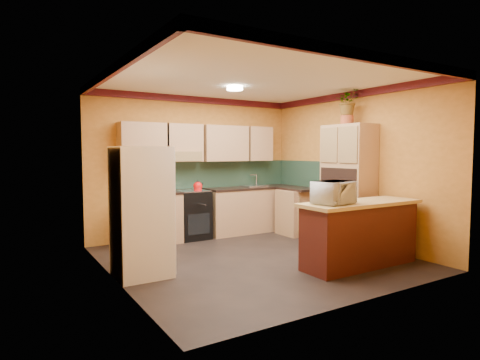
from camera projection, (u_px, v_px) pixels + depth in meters
name	position (u px, v px, depth m)	size (l,w,h in m)	color
room_shell	(246.00, 123.00, 6.26)	(4.24, 4.24, 2.72)	black
base_cabinets_back	(221.00, 213.00, 7.86)	(3.65, 0.60, 0.88)	tan
countertop_back	(221.00, 189.00, 7.83)	(3.65, 0.62, 0.04)	black
stove	(192.00, 215.00, 7.54)	(0.58, 0.58, 0.91)	black
kettle	(198.00, 186.00, 7.51)	(0.17, 0.17, 0.18)	red
sink	(254.00, 186.00, 8.23)	(0.48, 0.40, 0.03)	silver
base_cabinets_right	(300.00, 212.00, 7.99)	(0.60, 0.80, 0.88)	tan
countertop_right	(300.00, 189.00, 7.95)	(0.62, 0.80, 0.04)	black
fridge	(141.00, 212.00, 5.23)	(0.68, 0.66, 1.70)	white
pantry	(348.00, 186.00, 6.94)	(0.48, 0.90, 2.10)	tan
fern_pot	(347.00, 120.00, 6.90)	(0.22, 0.22, 0.16)	#9D4626
fern	(347.00, 102.00, 6.88)	(0.42, 0.37, 0.47)	tan
breakfast_bar	(360.00, 235.00, 5.72)	(1.80, 0.55, 0.88)	#471B10
bar_top	(361.00, 203.00, 5.69)	(1.90, 0.65, 0.05)	#DAB16A
microwave	(334.00, 193.00, 5.40)	(0.56, 0.38, 0.31)	white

